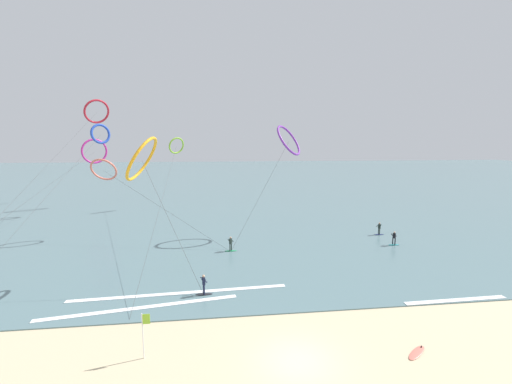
% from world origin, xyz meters
% --- Properties ---
extents(ground_plane, '(400.00, 400.00, 0.00)m').
position_xyz_m(ground_plane, '(0.00, 0.00, 0.00)').
color(ground_plane, beige).
extents(sea_water, '(400.00, 200.00, 0.08)m').
position_xyz_m(sea_water, '(0.00, 105.18, 0.04)').
color(sea_water, slate).
rests_on(sea_water, ground).
extents(surfer_navy, '(1.40, 0.59, 1.70)m').
position_xyz_m(surfer_navy, '(17.21, 24.07, 0.82)').
color(surfer_navy, navy).
rests_on(surfer_navy, ground).
extents(surfer_emerald, '(1.40, 0.73, 1.70)m').
position_xyz_m(surfer_emerald, '(-2.99, 19.61, 0.82)').
color(surfer_emerald, '#199351').
rests_on(surfer_emerald, ground).
extents(surfer_charcoal, '(1.40, 0.64, 1.70)m').
position_xyz_m(surfer_charcoal, '(-5.63, 8.89, 0.82)').
color(surfer_charcoal, black).
rests_on(surfer_charcoal, ground).
extents(surfer_teal, '(1.40, 0.73, 1.70)m').
position_xyz_m(surfer_teal, '(16.78, 19.53, 0.82)').
color(surfer_teal, teal).
rests_on(surfer_teal, ground).
extents(kite_violet, '(10.63, 9.61, 14.75)m').
position_xyz_m(kite_violet, '(5.11, 26.45, 12.69)').
color(kite_violet, purple).
rests_on(kite_violet, ground).
extents(kite_magenta, '(4.39, 45.58, 13.21)m').
position_xyz_m(kite_magenta, '(-27.67, 49.82, 10.77)').
color(kite_magenta, '#CC288E').
rests_on(kite_magenta, ground).
extents(kite_lime, '(3.24, 43.08, 13.45)m').
position_xyz_m(kite_lime, '(-11.88, 46.76, 11.81)').
color(kite_lime, '#8CC62D').
rests_on(kite_lime, ground).
extents(kite_cobalt, '(3.01, 34.67, 15.69)m').
position_xyz_m(kite_cobalt, '(-24.31, 43.61, 13.88)').
color(kite_cobalt, '#2647B7').
rests_on(kite_cobalt, ground).
extents(kite_crimson, '(5.61, 51.49, 21.46)m').
position_xyz_m(kite_crimson, '(-29.48, 57.94, 18.91)').
color(kite_crimson, red).
rests_on(kite_crimson, ground).
extents(kite_amber, '(6.67, 5.81, 12.95)m').
position_xyz_m(kite_amber, '(-10.76, 12.34, 11.00)').
color(kite_amber, orange).
rests_on(kite_amber, ground).
extents(kite_coral, '(17.77, 9.25, 10.46)m').
position_xyz_m(kite_coral, '(-18.88, 27.56, 8.93)').
color(kite_coral, '#EA7260').
rests_on(kite_coral, ground).
extents(surfboard_spare, '(1.84, 1.55, 0.20)m').
position_xyz_m(surfboard_spare, '(7.20, -0.17, 0.04)').
color(surfboard_spare, '#EA7260').
rests_on(surfboard_spare, ground).
extents(beach_flag, '(0.47, 0.06, 2.77)m').
position_xyz_m(beach_flag, '(-8.69, 1.27, 1.84)').
color(beach_flag, silver).
rests_on(beach_flag, ground).
extents(wave_crest_near, '(8.58, 0.68, 0.12)m').
position_xyz_m(wave_crest_near, '(14.11, 5.52, 0.06)').
color(wave_crest_near, white).
rests_on(wave_crest_near, ground).
extents(wave_crest_mid, '(14.42, 2.66, 0.12)m').
position_xyz_m(wave_crest_mid, '(-10.24, 7.19, 0.06)').
color(wave_crest_mid, white).
rests_on(wave_crest_mid, ground).
extents(wave_crest_far, '(17.66, 1.40, 0.12)m').
position_xyz_m(wave_crest_far, '(-7.54, 9.32, 0.06)').
color(wave_crest_far, white).
rests_on(wave_crest_far, ground).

